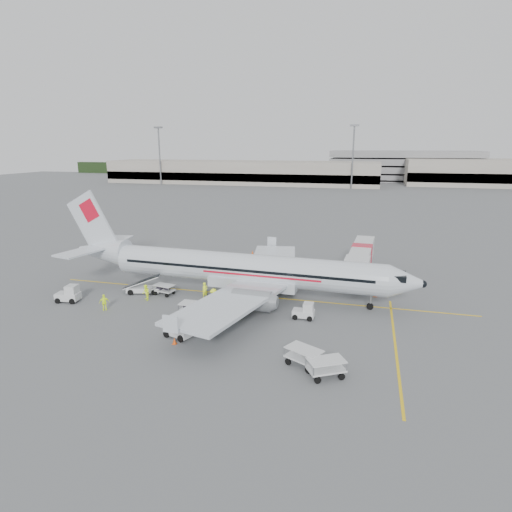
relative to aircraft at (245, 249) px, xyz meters
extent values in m
plane|color=#56595B|center=(0.50, 0.32, -5.11)|extent=(360.00, 360.00, 0.00)
cube|color=yellow|center=(0.50, 0.32, -5.11)|extent=(44.00, 0.20, 0.01)
cube|color=yellow|center=(14.50, -7.68, -5.11)|extent=(0.20, 20.00, 0.01)
cone|color=#E14B10|center=(13.04, 3.39, -4.76)|extent=(0.43, 0.43, 0.71)
cone|color=#E14B10|center=(-3.88, 17.05, -4.78)|extent=(0.40, 0.40, 0.66)
cone|color=#E14B10|center=(-2.41, -12.01, -4.84)|extent=(0.34, 0.34, 0.56)
imported|color=#DDF823|center=(-3.91, -1.52, -4.28)|extent=(0.68, 0.73, 1.67)
imported|color=#DDF823|center=(-9.46, -3.64, -4.30)|extent=(0.99, 1.00, 1.63)
imported|color=#DDF823|center=(-2.12, -3.80, -4.16)|extent=(0.78, 1.27, 1.91)
imported|color=#DDF823|center=(-11.91, -7.13, -4.31)|extent=(0.99, 0.87, 1.60)
camera|label=1|loc=(11.70, -40.35, 10.15)|focal=30.00mm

